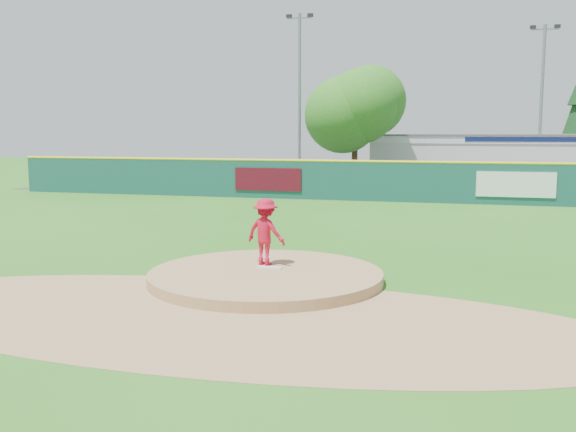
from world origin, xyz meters
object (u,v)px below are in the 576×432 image
(pitcher, at_px, (266,232))
(playground_slide, at_px, (162,176))
(light_pole_left, at_px, (299,92))
(van, at_px, (316,175))
(deciduous_tree, at_px, (355,114))
(light_pole_right, at_px, (541,98))
(pool_building_grp, at_px, (487,158))

(pitcher, bearing_deg, playground_slide, -40.02)
(light_pole_left, bearing_deg, van, -38.88)
(deciduous_tree, height_order, light_pole_left, light_pole_left)
(light_pole_left, bearing_deg, playground_slide, -144.94)
(light_pole_left, bearing_deg, deciduous_tree, -26.57)
(pitcher, bearing_deg, van, -62.07)
(playground_slide, bearing_deg, deciduous_tree, 15.61)
(pitcher, bearing_deg, light_pole_right, -90.03)
(pool_building_grp, bearing_deg, light_pole_right, -44.95)
(van, relative_size, light_pole_right, 0.51)
(deciduous_tree, distance_m, light_pole_right, 11.75)
(pitcher, height_order, playground_slide, pitcher)
(playground_slide, bearing_deg, light_pole_left, 35.06)
(light_pole_right, bearing_deg, van, -167.11)
(van, height_order, pool_building_grp, pool_building_grp)
(pool_building_grp, bearing_deg, van, -150.07)
(pitcher, bearing_deg, light_pole_left, -59.57)
(deciduous_tree, distance_m, light_pole_left, 4.72)
(playground_slide, distance_m, deciduous_tree, 12.40)
(pool_building_grp, bearing_deg, light_pole_left, -157.40)
(pitcher, height_order, pool_building_grp, pool_building_grp)
(van, xyz_separation_m, pool_building_grp, (10.62, 6.11, 0.93))
(van, relative_size, playground_slide, 1.82)
(light_pole_left, bearing_deg, pool_building_grp, 22.60)
(playground_slide, relative_size, light_pole_right, 0.28)
(van, xyz_separation_m, deciduous_tree, (2.62, -0.88, 3.82))
(pool_building_grp, height_order, light_pole_left, light_pole_left)
(van, height_order, deciduous_tree, deciduous_tree)
(pool_building_grp, xyz_separation_m, light_pole_right, (3.00, -2.99, 3.88))
(playground_slide, bearing_deg, light_pole_right, 17.79)
(playground_slide, relative_size, deciduous_tree, 0.38)
(pitcher, relative_size, playground_slide, 0.58)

